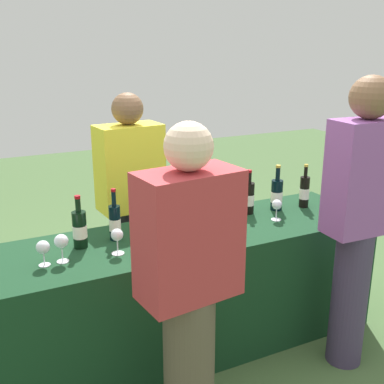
# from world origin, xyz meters

# --- Properties ---
(ground_plane) EXTENTS (12.00, 12.00, 0.00)m
(ground_plane) POSITION_xyz_m (0.00, 0.00, 0.00)
(ground_plane) COLOR #476638
(tasting_table) EXTENTS (2.35, 0.66, 0.76)m
(tasting_table) POSITION_xyz_m (0.00, 0.00, 0.38)
(tasting_table) COLOR #14381E
(tasting_table) RESTS_ON ground_plane
(wine_bottle_0) EXTENTS (0.08, 0.08, 0.30)m
(wine_bottle_0) POSITION_xyz_m (-0.64, 0.08, 0.87)
(wine_bottle_0) COLOR black
(wine_bottle_0) RESTS_ON tasting_table
(wine_bottle_1) EXTENTS (0.07, 0.07, 0.30)m
(wine_bottle_1) POSITION_xyz_m (-0.44, 0.10, 0.87)
(wine_bottle_1) COLOR black
(wine_bottle_1) RESTS_ON tasting_table
(wine_bottle_2) EXTENTS (0.07, 0.07, 0.31)m
(wine_bottle_2) POSITION_xyz_m (-0.28, 0.12, 0.88)
(wine_bottle_2) COLOR black
(wine_bottle_2) RESTS_ON tasting_table
(wine_bottle_3) EXTENTS (0.07, 0.07, 0.31)m
(wine_bottle_3) POSITION_xyz_m (0.02, 0.09, 0.88)
(wine_bottle_3) COLOR black
(wine_bottle_3) RESTS_ON tasting_table
(wine_bottle_4) EXTENTS (0.07, 0.07, 0.31)m
(wine_bottle_4) POSITION_xyz_m (0.22, 0.16, 0.88)
(wine_bottle_4) COLOR black
(wine_bottle_4) RESTS_ON tasting_table
(wine_bottle_5) EXTENTS (0.07, 0.07, 0.29)m
(wine_bottle_5) POSITION_xyz_m (0.48, 0.14, 0.87)
(wine_bottle_5) COLOR black
(wine_bottle_5) RESTS_ON tasting_table
(wine_bottle_6) EXTENTS (0.08, 0.08, 0.31)m
(wine_bottle_6) POSITION_xyz_m (0.69, 0.11, 0.87)
(wine_bottle_6) COLOR black
(wine_bottle_6) RESTS_ON tasting_table
(wine_bottle_7) EXTENTS (0.07, 0.07, 0.30)m
(wine_bottle_7) POSITION_xyz_m (0.89, 0.08, 0.87)
(wine_bottle_7) COLOR black
(wine_bottle_7) RESTS_ON tasting_table
(wine_glass_0) EXTENTS (0.07, 0.07, 0.13)m
(wine_glass_0) POSITION_xyz_m (-0.86, -0.07, 0.86)
(wine_glass_0) COLOR silver
(wine_glass_0) RESTS_ON tasting_table
(wine_glass_1) EXTENTS (0.07, 0.07, 0.15)m
(wine_glass_1) POSITION_xyz_m (-0.77, -0.07, 0.87)
(wine_glass_1) COLOR silver
(wine_glass_1) RESTS_ON tasting_table
(wine_glass_2) EXTENTS (0.07, 0.07, 0.14)m
(wine_glass_2) POSITION_xyz_m (-0.49, -0.10, 0.86)
(wine_glass_2) COLOR silver
(wine_glass_2) RESTS_ON tasting_table
(wine_glass_3) EXTENTS (0.07, 0.07, 0.15)m
(wine_glass_3) POSITION_xyz_m (-0.35, -0.08, 0.87)
(wine_glass_3) COLOR silver
(wine_glass_3) RESTS_ON tasting_table
(wine_glass_4) EXTENTS (0.07, 0.07, 0.13)m
(wine_glass_4) POSITION_xyz_m (-0.14, -0.12, 0.85)
(wine_glass_4) COLOR silver
(wine_glass_4) RESTS_ON tasting_table
(wine_glass_5) EXTENTS (0.06, 0.06, 0.14)m
(wine_glass_5) POSITION_xyz_m (0.57, -0.05, 0.86)
(wine_glass_5) COLOR silver
(wine_glass_5) RESTS_ON tasting_table
(server_pouring) EXTENTS (0.44, 0.27, 1.54)m
(server_pouring) POSITION_xyz_m (-0.18, 0.57, 0.82)
(server_pouring) COLOR black
(server_pouring) RESTS_ON ground_plane
(guest_0) EXTENTS (0.46, 0.29, 1.54)m
(guest_0) POSITION_xyz_m (-0.34, -0.66, 0.82)
(guest_0) COLOR brown
(guest_0) RESTS_ON ground_plane
(guest_1) EXTENTS (0.38, 0.23, 1.68)m
(guest_1) POSITION_xyz_m (0.75, -0.56, 0.93)
(guest_1) COLOR #3F3351
(guest_1) RESTS_ON ground_plane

